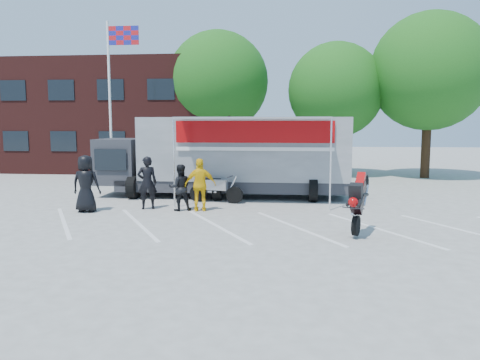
% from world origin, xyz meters
% --- Properties ---
extents(ground, '(100.00, 100.00, 0.00)m').
position_xyz_m(ground, '(0.00, 0.00, 0.00)').
color(ground, '#ACACA6').
rests_on(ground, ground).
extents(parking_bay_lines, '(18.09, 13.33, 0.01)m').
position_xyz_m(parking_bay_lines, '(0.00, 1.00, 0.01)').
color(parking_bay_lines, white).
rests_on(parking_bay_lines, ground).
extents(office_building, '(18.00, 8.00, 7.00)m').
position_xyz_m(office_building, '(-10.00, 18.00, 3.50)').
color(office_building, '#421815').
rests_on(office_building, ground).
extents(flagpole, '(1.61, 0.12, 8.00)m').
position_xyz_m(flagpole, '(-6.24, 10.00, 5.05)').
color(flagpole, white).
rests_on(flagpole, ground).
extents(tree_left, '(6.12, 6.12, 8.64)m').
position_xyz_m(tree_left, '(-2.00, 16.00, 5.57)').
color(tree_left, '#382314').
rests_on(tree_left, ground).
extents(tree_mid, '(5.44, 5.44, 7.68)m').
position_xyz_m(tree_mid, '(5.00, 15.00, 4.94)').
color(tree_mid, '#382314').
rests_on(tree_mid, ground).
extents(tree_right, '(6.46, 6.46, 9.12)m').
position_xyz_m(tree_right, '(10.00, 14.50, 5.88)').
color(tree_right, '#382314').
rests_on(tree_right, ground).
extents(transporter_truck, '(10.38, 5.00, 3.30)m').
position_xyz_m(transporter_truck, '(0.02, 6.64, 0.00)').
color(transporter_truck, '#96989E').
rests_on(transporter_truck, ground).
extents(parked_motorcycle, '(2.30, 1.15, 1.15)m').
position_xyz_m(parked_motorcycle, '(-0.43, 5.09, 0.00)').
color(parked_motorcycle, silver).
rests_on(parked_motorcycle, ground).
extents(stunt_bike_rider, '(1.25, 1.73, 1.85)m').
position_xyz_m(stunt_bike_rider, '(4.39, 0.46, 0.00)').
color(stunt_bike_rider, black).
rests_on(stunt_bike_rider, ground).
extents(spectator_leather_a, '(0.97, 0.64, 1.98)m').
position_xyz_m(spectator_leather_a, '(-4.61, 2.71, 0.99)').
color(spectator_leather_a, black).
rests_on(spectator_leather_a, ground).
extents(spectator_leather_b, '(0.80, 0.66, 1.90)m').
position_xyz_m(spectator_leather_b, '(-2.67, 3.47, 0.95)').
color(spectator_leather_b, black).
rests_on(spectator_leather_b, ground).
extents(spectator_leather_c, '(0.95, 0.84, 1.63)m').
position_xyz_m(spectator_leather_c, '(-1.43, 3.29, 0.82)').
color(spectator_leather_c, black).
rests_on(spectator_leather_c, ground).
extents(spectator_hivis, '(1.15, 0.64, 1.85)m').
position_xyz_m(spectator_hivis, '(-0.70, 3.28, 0.92)').
color(spectator_hivis, yellow).
rests_on(spectator_hivis, ground).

